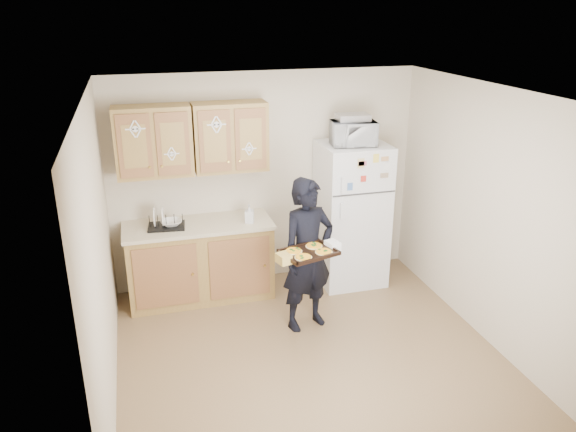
{
  "coord_description": "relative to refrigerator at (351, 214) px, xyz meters",
  "views": [
    {
      "loc": [
        -1.44,
        -4.35,
        3.18
      ],
      "look_at": [
        -0.1,
        0.45,
        1.29
      ],
      "focal_mm": 35.0,
      "sensor_mm": 36.0,
      "label": 1
    }
  ],
  "objects": [
    {
      "name": "ceiling",
      "position": [
        -0.95,
        -1.43,
        1.65
      ],
      "size": [
        3.6,
        3.6,
        0.0
      ],
      "primitive_type": "plane",
      "color": "white",
      "rests_on": "wall_back"
    },
    {
      "name": "wall_right",
      "position": [
        0.85,
        -1.43,
        0.4
      ],
      "size": [
        0.04,
        3.6,
        2.5
      ],
      "primitive_type": "cube",
      "color": "beige",
      "rests_on": "floor"
    },
    {
      "name": "base_cabinet",
      "position": [
        -1.8,
        0.05,
        -0.42
      ],
      "size": [
        1.6,
        0.6,
        0.86
      ],
      "primitive_type": "cube",
      "color": "olive",
      "rests_on": "floor"
    },
    {
      "name": "soap_bottle",
      "position": [
        -1.24,
        -0.06,
        0.15
      ],
      "size": [
        0.12,
        0.12,
        0.21
      ],
      "primitive_type": "imported",
      "rotation": [
        0.0,
        0.0,
        -0.32
      ],
      "color": "silver",
      "rests_on": "countertop"
    },
    {
      "name": "countertop",
      "position": [
        -1.8,
        0.05,
        0.03
      ],
      "size": [
        1.64,
        0.64,
        0.04
      ],
      "primitive_type": "cube",
      "color": "beige",
      "rests_on": "base_cabinet"
    },
    {
      "name": "person",
      "position": [
        -0.81,
        -0.87,
        -0.05
      ],
      "size": [
        0.67,
        0.53,
        1.61
      ],
      "primitive_type": "imported",
      "rotation": [
        0.0,
        0.0,
        0.28
      ],
      "color": "black",
      "rests_on": "floor"
    },
    {
      "name": "pizza_front_right",
      "position": [
        -0.76,
        -1.2,
        0.13
      ],
      "size": [
        0.17,
        0.17,
        0.02
      ],
      "primitive_type": "cylinder",
      "color": "gold",
      "rests_on": "baking_tray"
    },
    {
      "name": "dish_rack",
      "position": [
        -2.14,
        0.04,
        0.13
      ],
      "size": [
        0.42,
        0.33,
        0.16
      ],
      "primitive_type": "cube",
      "rotation": [
        0.0,
        0.0,
        -0.1
      ],
      "color": "black",
      "rests_on": "countertop"
    },
    {
      "name": "pizza_front_left",
      "position": [
        -0.98,
        -1.27,
        0.13
      ],
      "size": [
        0.17,
        0.17,
        0.02
      ],
      "primitive_type": "cylinder",
      "color": "gold",
      "rests_on": "baking_tray"
    },
    {
      "name": "pizza_back_left",
      "position": [
        -1.03,
        -1.11,
        0.13
      ],
      "size": [
        0.17,
        0.17,
        0.02
      ],
      "primitive_type": "cylinder",
      "color": "gold",
      "rests_on": "baking_tray"
    },
    {
      "name": "foil_pan",
      "position": [
        -0.04,
        -0.02,
        1.16
      ],
      "size": [
        0.37,
        0.27,
        0.07
      ],
      "primitive_type": "cube",
      "rotation": [
        0.0,
        0.0,
        -0.08
      ],
      "color": "silver",
      "rests_on": "microwave"
    },
    {
      "name": "wall_left",
      "position": [
        -2.75,
        -1.43,
        0.4
      ],
      "size": [
        0.04,
        3.6,
        2.5
      ],
      "primitive_type": "cube",
      "color": "beige",
      "rests_on": "floor"
    },
    {
      "name": "baking_tray",
      "position": [
        -0.89,
        -1.16,
        0.12
      ],
      "size": [
        0.58,
        0.49,
        0.04
      ],
      "primitive_type": "cube",
      "rotation": [
        0.0,
        0.0,
        0.28
      ],
      "color": "black",
      "rests_on": "person"
    },
    {
      "name": "upper_cab_right",
      "position": [
        -1.38,
        0.18,
        0.98
      ],
      "size": [
        0.8,
        0.33,
        0.75
      ],
      "primitive_type": "cube",
      "color": "olive",
      "rests_on": "wall_back"
    },
    {
      "name": "pizza_back_right",
      "position": [
        -0.8,
        -1.04,
        0.13
      ],
      "size": [
        0.17,
        0.17,
        0.02
      ],
      "primitive_type": "cylinder",
      "color": "gold",
      "rests_on": "baking_tray"
    },
    {
      "name": "cereal_box",
      "position": [
        0.52,
        0.24,
        -0.69
      ],
      "size": [
        0.2,
        0.07,
        0.32
      ],
      "primitive_type": "cube",
      "color": "gold",
      "rests_on": "floor"
    },
    {
      "name": "microwave",
      "position": [
        -0.04,
        -0.05,
        0.98
      ],
      "size": [
        0.53,
        0.39,
        0.27
      ],
      "primitive_type": "imported",
      "rotation": [
        0.0,
        0.0,
        -0.14
      ],
      "color": "silver",
      "rests_on": "refrigerator"
    },
    {
      "name": "wall_back",
      "position": [
        -0.95,
        0.37,
        0.4
      ],
      "size": [
        3.6,
        0.04,
        2.5
      ],
      "primitive_type": "cube",
      "color": "beige",
      "rests_on": "floor"
    },
    {
      "name": "bowl",
      "position": [
        -2.09,
        0.04,
        0.1
      ],
      "size": [
        0.23,
        0.23,
        0.06
      ],
      "primitive_type": "imported",
      "rotation": [
        0.0,
        0.0,
        -0.01
      ],
      "color": "silver",
      "rests_on": "dish_rack"
    },
    {
      "name": "floor",
      "position": [
        -0.95,
        -1.43,
        -0.85
      ],
      "size": [
        3.6,
        3.6,
        0.0
      ],
      "primitive_type": "plane",
      "color": "brown",
      "rests_on": "ground"
    },
    {
      "name": "upper_cab_left",
      "position": [
        -2.2,
        0.18,
        0.98
      ],
      "size": [
        0.8,
        0.33,
        0.75
      ],
      "primitive_type": "cube",
      "color": "olive",
      "rests_on": "wall_back"
    },
    {
      "name": "wall_front",
      "position": [
        -0.95,
        -3.23,
        0.4
      ],
      "size": [
        3.6,
        0.04,
        2.5
      ],
      "primitive_type": "cube",
      "color": "beige",
      "rests_on": "floor"
    },
    {
      "name": "refrigerator",
      "position": [
        0.0,
        0.0,
        0.0
      ],
      "size": [
        0.75,
        0.7,
        1.7
      ],
      "primitive_type": "cube",
      "color": "silver",
      "rests_on": "floor"
    }
  ]
}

